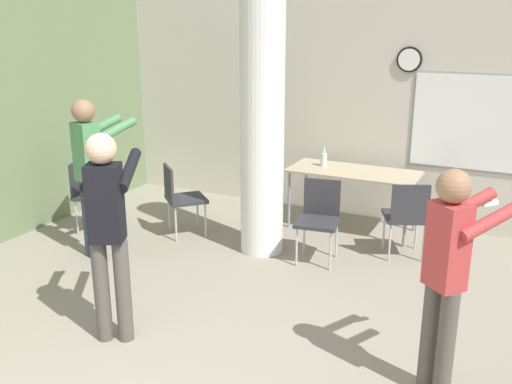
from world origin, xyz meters
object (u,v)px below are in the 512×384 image
object	(u,v)px
folding_table	(353,175)
person_watching_back	(90,167)
chair_table_front	(319,215)
chair_table_right	(407,214)
chair_by_left_wall	(88,190)
bottle_on_table	(324,159)
person_playing_front	(108,222)
chair_near_pillar	(180,195)
person_playing_side	(448,267)

from	to	relation	value
folding_table	person_watching_back	xyz separation A→B (m)	(-2.24, -2.07, 0.32)
chair_table_front	chair_table_right	xyz separation A→B (m)	(0.83, 0.45, 0.00)
chair_by_left_wall	bottle_on_table	bearing A→B (deg)	30.93
chair_table_right	person_watching_back	bearing A→B (deg)	-154.11
chair_table_front	person_playing_front	distance (m)	2.48
chair_table_right	person_watching_back	size ratio (longest dim) A/B	0.50
bottle_on_table	person_watching_back	bearing A→B (deg)	-130.94
folding_table	chair_near_pillar	size ratio (longest dim) A/B	1.79
person_playing_side	person_playing_front	size ratio (longest dim) A/B	0.95
chair_by_left_wall	person_playing_side	world-z (taller)	person_playing_side
person_playing_side	chair_by_left_wall	bearing A→B (deg)	162.05
folding_table	chair_table_right	distance (m)	1.01
person_playing_front	chair_table_right	bearing A→B (deg)	56.80
folding_table	person_playing_side	world-z (taller)	person_playing_side
folding_table	chair_table_front	world-z (taller)	chair_table_front
bottle_on_table	chair_near_pillar	distance (m)	1.83
bottle_on_table	person_playing_side	bearing A→B (deg)	-56.78
bottle_on_table	chair_table_right	xyz separation A→B (m)	(1.19, -0.65, -0.33)
folding_table	person_playing_front	size ratio (longest dim) A/B	0.91
chair_table_right	person_watching_back	distance (m)	3.41
person_playing_front	person_playing_side	bearing A→B (deg)	9.73
chair_near_pillar	chair_by_left_wall	bearing A→B (deg)	-163.51
folding_table	chair_near_pillar	xyz separation A→B (m)	(-1.78, -1.11, -0.19)
folding_table	chair_near_pillar	world-z (taller)	chair_near_pillar
chair_by_left_wall	chair_near_pillar	world-z (taller)	same
folding_table	chair_table_right	size ratio (longest dim) A/B	1.79
chair_table_front	person_watching_back	world-z (taller)	person_watching_back
person_playing_side	chair_table_right	bearing A→B (deg)	107.66
chair_by_left_wall	chair_table_right	size ratio (longest dim) A/B	1.00
chair_by_left_wall	chair_table_front	world-z (taller)	same
person_watching_back	chair_table_right	bearing A→B (deg)	25.89
bottle_on_table	person_playing_side	size ratio (longest dim) A/B	0.14
chair_by_left_wall	chair_near_pillar	distance (m)	1.17
chair_by_left_wall	chair_table_front	xyz separation A→B (m)	(2.85, 0.39, 0.00)
chair_near_pillar	chair_table_front	bearing A→B (deg)	1.88
person_playing_side	person_playing_front	distance (m)	2.52
folding_table	chair_table_front	size ratio (longest dim) A/B	1.79
chair_by_left_wall	person_watching_back	bearing A→B (deg)	-44.04
bottle_on_table	chair_near_pillar	xyz separation A→B (m)	(-1.37, -1.16, -0.33)
chair_table_front	person_playing_side	distance (m)	2.43
person_playing_front	bottle_on_table	bearing A→B (deg)	80.28
folding_table	chair_by_left_wall	world-z (taller)	chair_by_left_wall
chair_by_left_wall	person_playing_side	bearing A→B (deg)	-17.95
chair_table_front	person_watching_back	bearing A→B (deg)	-155.18
person_playing_side	person_playing_front	bearing A→B (deg)	-170.27
folding_table	chair_table_front	xyz separation A→B (m)	(-0.05, -1.05, -0.19)
chair_table_right	person_playing_side	xyz separation A→B (m)	(0.72, -2.27, 0.45)
person_playing_side	person_watching_back	size ratio (longest dim) A/B	0.94
chair_by_left_wall	folding_table	bearing A→B (deg)	26.46
chair_by_left_wall	person_playing_side	size ratio (longest dim) A/B	0.54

